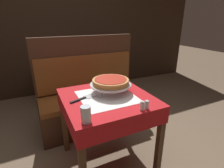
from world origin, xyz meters
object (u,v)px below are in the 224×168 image
Objects in this scene: pepper_shaker at (147,105)px; condiment_caddy at (63,56)px; booth_bench at (92,101)px; salt_shaker at (142,106)px; pizza_server at (83,98)px; dining_table_rear at (60,67)px; dining_table_front at (107,106)px; deep_dish_pizza at (111,81)px; water_glass_near at (86,114)px; pizza_pan_stand at (111,85)px.

condiment_caddy is (-0.23, 2.15, 0.00)m from pepper_shaker.
booth_bench is 1.17m from salt_shaker.
pizza_server is 1.78m from condiment_caddy.
dining_table_rear is 0.21m from condiment_caddy.
dining_table_front is 0.23m from deep_dish_pizza.
pepper_shaker is at bearing -74.54° from deep_dish_pizza.
dining_table_rear is at bearing 98.42° from pepper_shaker.
water_glass_near is 0.43m from salt_shaker.
salt_shaker is 0.39× the size of condiment_caddy.
pizza_pan_stand reaches higher than pizza_server.
booth_bench is 11.39× the size of water_glass_near.
deep_dish_pizza is 1.82× the size of condiment_caddy.
pepper_shaker reaches higher than dining_table_rear.
dining_table_front is 0.57× the size of booth_bench.
pizza_pan_stand is at bearing 100.04° from salt_shaker.
deep_dish_pizza is at bearing 45.90° from dining_table_front.
pepper_shaker is (0.18, -0.34, 0.13)m from dining_table_front.
condiment_caddy reaches higher than deep_dish_pizza.
pizza_server is at bearing -174.31° from pizza_pan_stand.
condiment_caddy is (-0.11, 1.74, -0.04)m from pizza_pan_stand.
condiment_caddy is (-0.14, 1.07, 0.44)m from booth_bench.
pizza_pan_stand is at bearing 5.69° from pizza_server.
deep_dish_pizza is 0.43m from pepper_shaker.
booth_bench is 5.48× the size of pizza_server.
pizza_server is at bearing -95.18° from condiment_caddy.
dining_table_front is 0.46m from water_glass_near.
pizza_server is (-0.08, -1.70, 0.14)m from dining_table_rear.
deep_dish_pizza is at bearing 105.46° from pepper_shaker.
booth_bench reaches higher than dining_table_rear.
deep_dish_pizza is (0.00, 0.00, 0.03)m from pizza_pan_stand.
pizza_server is 0.54m from pepper_shaker.
deep_dish_pizza reaches higher than water_glass_near.
water_glass_near reaches higher than salt_shaker.
pizza_pan_stand is 0.28m from pizza_server.
pepper_shaker is (0.09, -1.08, 0.44)m from booth_bench.
pizza_pan_stand is 1.14× the size of deep_dish_pizza.
dining_table_rear is 2.11m from salt_shaker.
pizza_server is at bearing -92.63° from dining_table_rear.
pepper_shaker is at bearing -44.76° from pizza_server.
pizza_pan_stand is 1.55× the size of pizza_server.
booth_bench is at bearing 70.07° from water_glass_near.
booth_bench is at bearing -77.59° from dining_table_rear.
salt_shaker is (0.07, -0.41, -0.04)m from pizza_pan_stand.
salt_shaker reaches higher than pepper_shaker.
water_glass_near is at bearing -109.93° from booth_bench.
booth_bench reaches higher than pizza_pan_stand.
booth_bench is 3.53× the size of pizza_pan_stand.
pizza_pan_stand is at bearing -92.13° from booth_bench.
water_glass_near is at bearing -94.59° from dining_table_rear.
deep_dish_pizza is 0.42m from salt_shaker.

